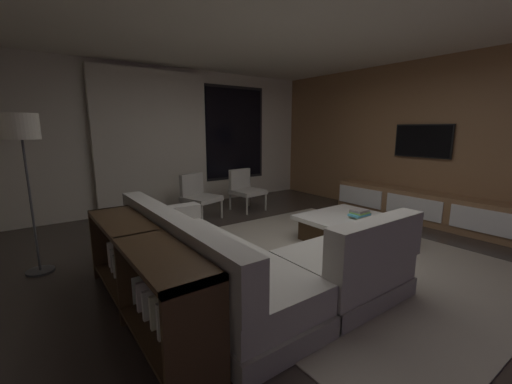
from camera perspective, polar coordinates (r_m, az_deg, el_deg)
floor at (r=3.95m, az=8.77°, el=-12.24°), size 9.20×9.20×0.00m
back_wall_with_window at (r=6.66m, az=-14.02°, el=9.00°), size 6.60×0.30×2.70m
media_wall at (r=6.19m, az=29.91°, el=7.78°), size 0.12×7.80×2.70m
ceiling at (r=3.80m, az=10.14°, el=28.49°), size 8.20×8.20×0.00m
area_rug at (r=4.12m, az=13.30°, el=-11.29°), size 3.20×3.80×0.01m
sectional_couch at (r=3.15m, az=-2.28°, el=-12.58°), size 1.98×2.50×0.82m
coffee_table at (r=4.67m, az=16.23°, el=-6.36°), size 1.16×1.16×0.36m
book_stack_on_coffee_table at (r=4.63m, az=17.78°, el=-3.66°), size 0.29×0.20×0.11m
accent_chair_near_window at (r=6.25m, az=-1.99°, el=0.82°), size 0.60×0.62×0.78m
accent_chair_by_curtain at (r=5.73m, az=-10.23°, el=-0.32°), size 0.68×0.69×0.78m
media_console at (r=6.09m, az=27.34°, el=-2.47°), size 0.46×3.10×0.52m
mounted_tv at (r=6.20m, az=27.38°, el=8.02°), size 0.05×0.96×0.56m
console_table_behind_couch at (r=2.86m, az=-19.62°, el=-13.18°), size 0.40×2.10×0.74m
standing_lamp at (r=4.09m, az=-36.04°, el=7.79°), size 0.34×0.34×1.71m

